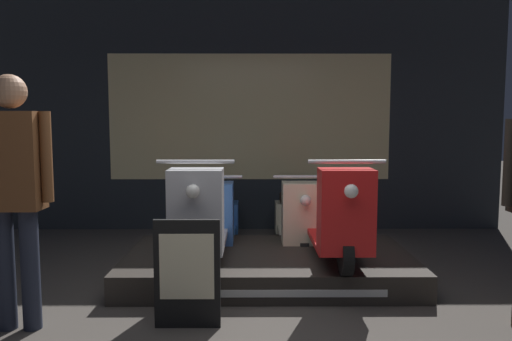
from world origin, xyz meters
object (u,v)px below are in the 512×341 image
object	(u,v)px
person_left_browsing	(14,182)
price_sign_board	(187,273)
scooter_display_left	(204,216)
scooter_display_right	(333,216)
scooter_backrow_1	(298,219)
scooter_backrow_0	(216,219)

from	to	relation	value
person_left_browsing	price_sign_board	distance (m)	1.39
price_sign_board	scooter_display_left	bearing A→B (deg)	89.16
price_sign_board	scooter_display_right	bearing A→B (deg)	41.27
person_left_browsing	scooter_display_left	bearing A→B (deg)	41.62
scooter_display_right	price_sign_board	size ratio (longest dim) A/B	2.24
scooter_display_right	price_sign_board	bearing A→B (deg)	-138.73
scooter_backrow_1	person_left_browsing	world-z (taller)	person_left_browsing
scooter_backrow_1	person_left_browsing	size ratio (longest dim) A/B	0.98
scooter_backrow_0	scooter_backrow_1	xyz separation A→B (m)	(0.94, 0.00, 0.00)
scooter_display_right	person_left_browsing	world-z (taller)	person_left_browsing
person_left_browsing	scooter_backrow_0	bearing A→B (deg)	59.58
scooter_display_left	price_sign_board	size ratio (longest dim) A/B	2.24
scooter_backrow_1	price_sign_board	distance (m)	2.37
scooter_display_left	scooter_display_right	xyz separation A→B (m)	(1.22, 0.00, 0.00)
scooter_backrow_1	scooter_backrow_0	bearing A→B (deg)	180.00
scooter_display_right	scooter_backrow_1	bearing A→B (deg)	102.42
scooter_display_left	scooter_backrow_0	bearing A→B (deg)	87.90
scooter_display_left	person_left_browsing	size ratio (longest dim) A/B	0.98
scooter_display_left	price_sign_board	xyz separation A→B (m)	(-0.02, -1.08, -0.21)
scooter_display_left	price_sign_board	bearing A→B (deg)	-90.84
scooter_display_left	price_sign_board	distance (m)	1.10
scooter_display_left	scooter_backrow_1	distance (m)	1.47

